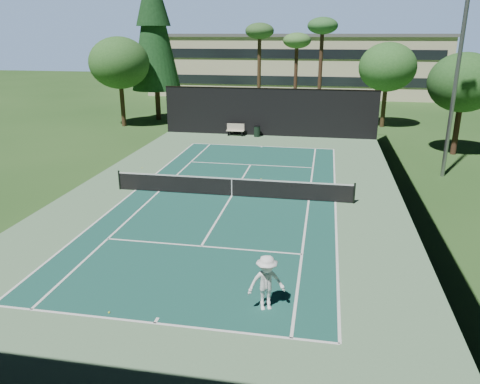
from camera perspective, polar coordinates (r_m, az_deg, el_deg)
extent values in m
plane|color=#264C1C|center=(25.17, -1.01, -0.51)|extent=(160.00, 160.00, 0.00)
cube|color=#5E875F|center=(25.17, -1.01, -0.50)|extent=(18.00, 32.00, 0.01)
cube|color=#184E44|center=(25.17, -1.01, -0.49)|extent=(10.97, 23.77, 0.01)
cube|color=white|center=(14.86, -10.37, -15.47)|extent=(10.97, 0.10, 0.01)
cube|color=white|center=(36.45, 2.67, 5.59)|extent=(10.97, 0.10, 0.01)
cube|color=white|center=(19.40, -4.75, -6.60)|extent=(8.23, 0.10, 0.01)
cube|color=white|center=(31.19, 1.30, 3.34)|extent=(8.23, 0.10, 0.01)
cube|color=white|center=(26.74, -12.62, 0.24)|extent=(0.10, 23.77, 0.01)
cube|color=white|center=(24.74, 11.55, -1.21)|extent=(0.10, 23.77, 0.01)
cube|color=white|center=(26.25, -9.86, 0.07)|extent=(0.10, 23.77, 0.01)
cube|color=white|center=(24.73, 8.38, -1.03)|extent=(0.10, 23.77, 0.01)
cube|color=white|center=(25.17, -1.01, -0.47)|extent=(0.10, 12.80, 0.01)
cube|color=white|center=(14.98, -10.17, -15.16)|extent=(0.10, 0.30, 0.01)
cube|color=white|center=(36.30, 2.64, 5.54)|extent=(0.10, 0.30, 0.01)
cylinder|color=black|center=(26.95, -14.49, 1.42)|extent=(0.10, 0.10, 1.10)
cylinder|color=black|center=(24.61, 13.75, -0.17)|extent=(0.10, 0.10, 1.10)
cube|color=black|center=(25.01, -1.02, 0.57)|extent=(12.80, 0.02, 0.92)
cube|color=white|center=(24.87, -1.03, 1.63)|extent=(12.80, 0.04, 0.07)
cube|color=white|center=(25.01, -1.02, 0.57)|extent=(0.05, 0.03, 0.92)
cube|color=black|center=(40.07, 3.52, 9.67)|extent=(18.00, 0.04, 4.00)
cube|color=black|center=(10.73, -19.03, -18.42)|extent=(18.00, 0.04, 4.00)
cube|color=black|center=(24.51, 20.09, 2.69)|extent=(0.04, 32.00, 4.00)
cube|color=black|center=(27.75, -19.64, 4.52)|extent=(0.04, 32.00, 4.00)
cube|color=black|center=(39.81, 3.58, 12.51)|extent=(18.00, 0.06, 0.06)
imported|color=white|center=(14.88, 3.24, -11.00)|extent=(1.36, 1.06, 1.85)
sphere|color=#E1F437|center=(15.63, -15.67, -13.97)|extent=(0.07, 0.07, 0.07)
sphere|color=#B4D530|center=(28.83, -6.32, 1.97)|extent=(0.07, 0.07, 0.07)
sphere|color=yellow|center=(28.10, 2.58, 1.61)|extent=(0.06, 0.06, 0.06)
sphere|color=yellow|center=(31.10, -11.85, 2.91)|extent=(0.06, 0.06, 0.06)
cube|color=beige|center=(40.21, -0.59, 7.49)|extent=(1.50, 0.45, 0.05)
cube|color=beige|center=(40.34, -0.53, 7.96)|extent=(1.50, 0.06, 0.55)
cube|color=black|center=(40.37, -1.43, 7.18)|extent=(0.06, 0.40, 0.42)
cube|color=black|center=(40.15, 0.26, 7.12)|extent=(0.06, 0.40, 0.42)
cylinder|color=black|center=(39.91, 2.09, 7.39)|extent=(0.52, 0.52, 0.90)
cylinder|color=black|center=(39.82, 2.10, 8.05)|extent=(0.56, 0.56, 0.05)
cylinder|color=#492E1F|center=(48.71, -9.99, 10.80)|extent=(0.50, 0.50, 3.60)
cone|color=#153C19|center=(48.28, -10.49, 19.29)|extent=(4.80, 4.80, 12.00)
cylinder|color=#47321E|center=(47.94, 2.34, 13.91)|extent=(0.36, 0.36, 8.55)
ellipsoid|color=#305928|center=(47.77, 2.41, 19.03)|extent=(2.80, 2.80, 1.54)
cylinder|color=#452B1D|center=(49.60, 6.79, 13.44)|extent=(0.36, 0.36, 7.65)
ellipsoid|color=#3F7133|center=(49.40, 6.96, 17.86)|extent=(2.80, 2.80, 1.54)
cylinder|color=#422B1C|center=(46.46, 9.73, 13.80)|extent=(0.36, 0.36, 9.00)
ellipsoid|color=#2B612C|center=(46.31, 10.05, 19.35)|extent=(2.80, 2.80, 1.54)
cylinder|color=#46331E|center=(46.07, 17.09, 9.77)|extent=(0.40, 0.40, 3.52)
ellipsoid|color=#2A5F25|center=(45.69, 17.54, 14.33)|extent=(5.12, 5.12, 4.35)
cylinder|color=#482C1F|center=(37.10, 24.85, 6.69)|extent=(0.40, 0.40, 3.30)
ellipsoid|color=#245320|center=(36.64, 25.59, 11.96)|extent=(4.80, 4.80, 4.08)
cylinder|color=#49331F|center=(45.79, -14.10, 10.12)|extent=(0.40, 0.40, 3.74)
ellipsoid|color=#2B5C24|center=(45.40, -14.50, 15.00)|extent=(5.44, 5.44, 4.62)
cube|color=beige|center=(69.59, 6.68, 15.08)|extent=(40.00, 12.00, 8.00)
cube|color=#59595B|center=(69.46, 6.81, 18.46)|extent=(40.50, 12.50, 0.40)
cube|color=black|center=(63.69, 6.23, 13.33)|extent=(38.00, 0.15, 1.20)
cube|color=black|center=(63.47, 6.35, 16.38)|extent=(38.00, 0.15, 1.20)
cylinder|color=gray|center=(30.28, 24.90, 12.71)|extent=(0.24, 0.24, 12.00)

